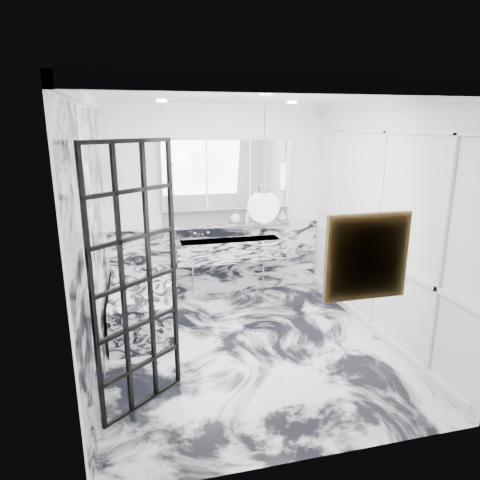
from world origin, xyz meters
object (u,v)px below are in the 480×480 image
object	(u,v)px
crittall_door	(137,283)
mirror_cabinet	(227,174)
trough_sink	(230,250)
bathtub	(142,305)

from	to	relation	value
crittall_door	mirror_cabinet	size ratio (longest dim) A/B	1.26
trough_sink	mirror_cabinet	size ratio (longest dim) A/B	0.84
trough_sink	bathtub	xyz separation A→B (m)	(-1.33, -0.66, -0.45)
bathtub	crittall_door	bearing A→B (deg)	-90.78
crittall_door	trough_sink	bearing A→B (deg)	21.00
crittall_door	bathtub	world-z (taller)	crittall_door
trough_sink	mirror_cabinet	bearing A→B (deg)	90.00
mirror_cabinet	trough_sink	bearing A→B (deg)	-90.00
crittall_door	bathtub	bearing A→B (deg)	50.29
mirror_cabinet	crittall_door	bearing A→B (deg)	-118.34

